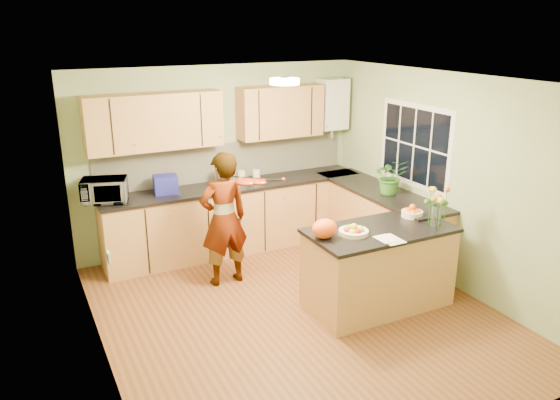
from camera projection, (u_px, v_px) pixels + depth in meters
name	position (u px, v px, depth m)	size (l,w,h in m)	color
floor	(296.00, 313.00, 5.96)	(4.50, 4.50, 0.00)	brown
ceiling	(299.00, 80.00, 5.19)	(4.00, 4.50, 0.02)	silver
wall_back	(219.00, 158.00, 7.49)	(4.00, 0.02, 2.50)	gray
wall_front	(457.00, 299.00, 3.67)	(4.00, 0.02, 2.50)	gray
wall_left	(95.00, 238.00, 4.72)	(0.02, 4.50, 2.50)	gray
wall_right	(446.00, 180.00, 6.43)	(0.02, 4.50, 2.50)	gray
back_counter	(236.00, 217.00, 7.52)	(3.64, 0.62, 0.94)	#B67C48
right_counter	(378.00, 223.00, 7.27)	(0.62, 2.24, 0.94)	#B67C48
splashback	(227.00, 161.00, 7.53)	(3.60, 0.02, 0.52)	beige
upper_cabinets	(210.00, 117.00, 7.08)	(3.20, 0.34, 0.70)	#B67C48
boiler	(332.00, 104.00, 7.88)	(0.40, 0.30, 0.86)	white
window_right	(414.00, 146.00, 6.85)	(0.01, 1.30, 1.05)	white
light_switch	(109.00, 257.00, 4.20)	(0.02, 0.09, 0.09)	white
ceiling_lamp	(285.00, 81.00, 5.45)	(0.30, 0.30, 0.07)	#FFEABF
peninsula_island	(378.00, 267.00, 6.00)	(1.59, 0.82, 0.91)	#B67C48
fruit_dish	(354.00, 230.00, 5.69)	(0.31, 0.31, 0.11)	#F8E9C7
orange_bowl	(412.00, 212.00, 6.20)	(0.24, 0.24, 0.14)	#F8E9C7
flower_vase	(438.00, 197.00, 5.86)	(0.26, 0.26, 0.49)	silver
orange_bag	(324.00, 229.00, 5.58)	(0.27, 0.23, 0.20)	#FF5315
papers	(391.00, 239.00, 5.56)	(0.20, 0.28, 0.01)	white
violinist	(224.00, 219.00, 6.42)	(0.59, 0.39, 1.63)	#D6A983
violin	(246.00, 182.00, 6.17)	(0.58, 0.23, 0.12)	#541A05
microwave	(104.00, 190.00, 6.60)	(0.53, 0.36, 0.29)	white
blue_box	(166.00, 184.00, 6.94)	(0.29, 0.22, 0.24)	#202396
kettle	(222.00, 176.00, 7.25)	(0.18, 0.18, 0.33)	#BBBCC0
jar_cream	(242.00, 177.00, 7.44)	(0.10, 0.10, 0.16)	#F8E9C7
jar_white	(256.00, 175.00, 7.49)	(0.10, 0.10, 0.16)	white
potted_plant	(391.00, 176.00, 6.89)	(0.41, 0.36, 0.46)	#387627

